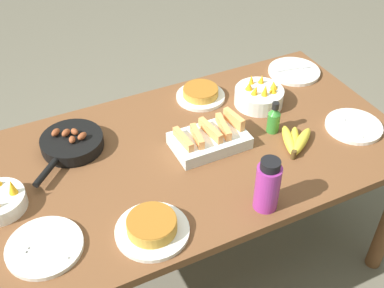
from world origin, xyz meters
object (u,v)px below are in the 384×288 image
frittata_plate_side (201,94)px  empty_plate_far_right (44,247)px  skillet (72,143)px  frittata_plate_center (152,227)px  empty_plate_far_left (294,71)px  banana_bunch (295,141)px  hot_sauce_bottle (274,119)px  melon_tray (210,139)px  empty_plate_near_front (354,126)px  water_bottle (268,185)px  fruit_bowl_mango (259,96)px

frittata_plate_side → empty_plate_far_right: frittata_plate_side is taller
skillet → frittata_plate_center: 0.53m
frittata_plate_side → empty_plate_far_left: frittata_plate_side is taller
banana_bunch → frittata_plate_side: frittata_plate_side is taller
empty_plate_far_left → hot_sauce_bottle: bearing=-135.8°
banana_bunch → melon_tray: size_ratio=0.65×
frittata_plate_side → melon_tray: bearing=-110.5°
frittata_plate_center → empty_plate_near_front: frittata_plate_center is taller
water_bottle → hot_sauce_bottle: bearing=53.3°
skillet → empty_plate_near_front: size_ratio=1.35×
banana_bunch → skillet: skillet is taller
fruit_bowl_mango → hot_sauce_bottle: bearing=-105.1°
frittata_plate_side → frittata_plate_center: bearing=-128.3°
melon_tray → empty_plate_near_front: size_ratio=1.26×
empty_plate_far_right → fruit_bowl_mango: size_ratio=1.15×
empty_plate_far_left → hot_sauce_bottle: size_ratio=1.76×
banana_bunch → skillet: (-0.78, 0.36, 0.01)m
empty_plate_far_left → fruit_bowl_mango: (-0.28, -0.14, 0.03)m
hot_sauce_bottle → water_bottle: bearing=-126.7°
melon_tray → fruit_bowl_mango: 0.35m
banana_bunch → melon_tray: (-0.30, 0.14, 0.01)m
melon_tray → frittata_plate_center: bearing=-140.3°
banana_bunch → empty_plate_far_right: size_ratio=0.78×
empty_plate_near_front → hot_sauce_bottle: size_ratio=1.66×
empty_plate_far_right → melon_tray: bearing=17.4°
frittata_plate_center → hot_sauce_bottle: size_ratio=1.75×
melon_tray → hot_sauce_bottle: bearing=-6.4°
empty_plate_far_right → water_bottle: bearing=-11.5°
melon_tray → empty_plate_far_right: (-0.69, -0.22, -0.02)m
frittata_plate_side → water_bottle: 0.67m
skillet → frittata_plate_center: bearing=57.3°
fruit_bowl_mango → skillet: bearing=175.9°
skillet → empty_plate_far_right: bearing=18.7°
frittata_plate_side → water_bottle: bearing=-97.7°
empty_plate_far_left → fruit_bowl_mango: bearing=-154.0°
melon_tray → water_bottle: water_bottle is taller
hot_sauce_bottle → banana_bunch: bearing=-76.1°
frittata_plate_center → fruit_bowl_mango: 0.82m
empty_plate_far_left → melon_tray: bearing=-154.0°
fruit_bowl_mango → empty_plate_near_front: bearing=-50.7°
frittata_plate_side → empty_plate_far_right: 0.95m
frittata_plate_side → water_bottle: size_ratio=1.05×
empty_plate_far_left → hot_sauce_bottle: 0.47m
frittata_plate_side → hot_sauce_bottle: size_ratio=1.55×
frittata_plate_center → water_bottle: bearing=-8.6°
empty_plate_near_front → empty_plate_far_right: (-1.26, -0.06, 0.00)m
empty_plate_far_left → skillet: bearing=-175.8°
empty_plate_far_right → water_bottle: 0.73m
frittata_plate_center → empty_plate_far_left: (0.96, 0.59, -0.02)m
water_bottle → empty_plate_far_left: bearing=48.5°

